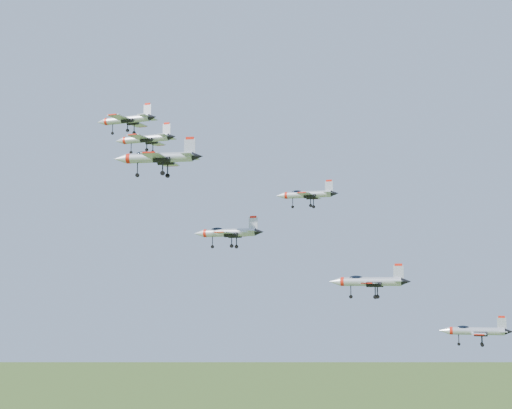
# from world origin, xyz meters

# --- Properties ---
(jet_lead) EXTENTS (14.01, 11.73, 3.75)m
(jet_lead) POSITION_xyz_m (-17.89, 14.64, 141.02)
(jet_lead) COLOR #B5B9C2
(jet_left_high) EXTENTS (12.49, 10.44, 3.34)m
(jet_left_high) POSITION_xyz_m (-8.51, 0.95, 133.85)
(jet_left_high) COLOR #B5B9C2
(jet_right_high) EXTENTS (13.70, 11.28, 3.67)m
(jet_right_high) POSITION_xyz_m (1.98, -21.22, 126.08)
(jet_right_high) COLOR #B5B9C2
(jet_left_low) EXTENTS (11.46, 9.55, 3.06)m
(jet_left_low) POSITION_xyz_m (20.52, 4.63, 123.35)
(jet_left_low) COLOR #B5B9C2
(jet_right_low) EXTENTS (11.47, 9.56, 3.07)m
(jet_right_low) POSITION_xyz_m (10.91, -13.94, 115.40)
(jet_right_low) COLOR #B5B9C2
(jet_trail) EXTENTS (13.84, 11.51, 3.70)m
(jet_trail) POSITION_xyz_m (31.28, 1.84, 108.04)
(jet_trail) COLOR #B5B9C2
(jet_extra) EXTENTS (11.77, 9.72, 3.15)m
(jet_extra) POSITION_xyz_m (48.27, 3.76, 99.96)
(jet_extra) COLOR #B5B9C2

